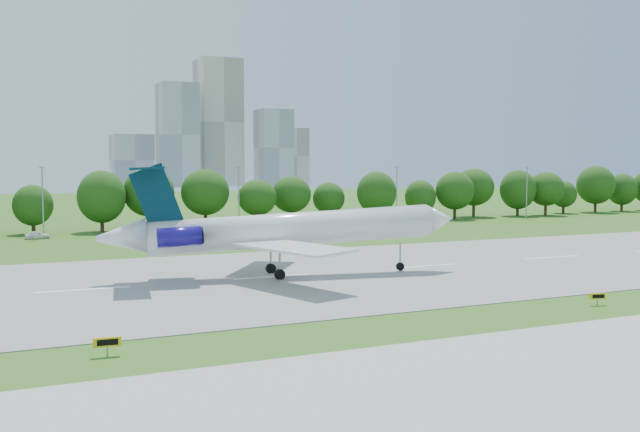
# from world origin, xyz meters

# --- Properties ---
(ground) EXTENTS (600.00, 600.00, 0.00)m
(ground) POSITION_xyz_m (0.00, 0.00, 0.00)
(ground) COLOR #315A17
(ground) RESTS_ON ground
(runway) EXTENTS (400.00, 45.00, 0.08)m
(runway) POSITION_xyz_m (0.00, 25.00, 0.04)
(runway) COLOR gray
(runway) RESTS_ON ground
(taxiway) EXTENTS (400.00, 23.00, 0.08)m
(taxiway) POSITION_xyz_m (0.00, -18.00, 0.04)
(taxiway) COLOR #ADADA8
(taxiway) RESTS_ON ground
(tree_line) EXTENTS (288.40, 8.40, 10.40)m
(tree_line) POSITION_xyz_m (0.00, 92.00, 6.19)
(tree_line) COLOR #382314
(tree_line) RESTS_ON ground
(light_poles) EXTENTS (175.90, 0.25, 12.19)m
(light_poles) POSITION_xyz_m (-2.50, 82.00, 6.34)
(light_poles) COLOR gray
(light_poles) RESTS_ON ground
(skyline) EXTENTS (127.00, 52.00, 80.00)m
(skyline) POSITION_xyz_m (100.16, 390.61, 30.46)
(skyline) COLOR #B2B2B7
(skyline) RESTS_ON ground
(airliner) EXTENTS (40.64, 29.29, 12.62)m
(airliner) POSITION_xyz_m (0.55, 25.32, 5.32)
(airliner) COLOR white
(airliner) RESTS_ON ground
(taxi_sign_left) EXTENTS (1.78, 0.34, 1.24)m
(taxi_sign_left) POSITION_xyz_m (-21.40, -1.14, 0.92)
(taxi_sign_left) COLOR gray
(taxi_sign_left) RESTS_ON ground
(taxi_sign_centre) EXTENTS (1.53, 0.57, 1.08)m
(taxi_sign_centre) POSITION_xyz_m (20.34, -1.79, 0.80)
(taxi_sign_centre) COLOR gray
(taxi_sign_centre) RESTS_ON ground
(service_vehicle_b) EXTENTS (4.09, 1.73, 1.38)m
(service_vehicle_b) POSITION_xyz_m (-21.08, 80.96, 0.69)
(service_vehicle_b) COLOR white
(service_vehicle_b) RESTS_ON ground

